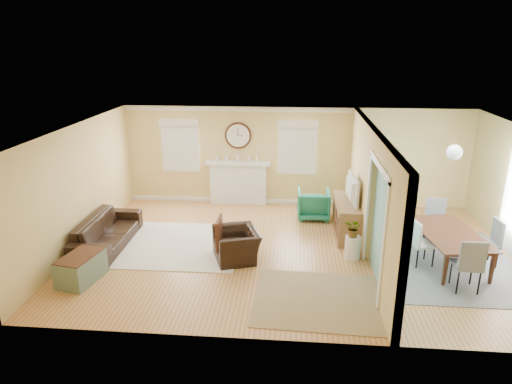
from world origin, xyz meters
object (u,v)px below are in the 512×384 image
sofa (107,232)px  eames_chair (237,245)px  credenza (347,218)px  dining_table (449,248)px  green_chair (313,204)px

sofa → eames_chair: bearing=-98.4°
eames_chair → credenza: credenza is taller
dining_table → sofa: bearing=80.4°
sofa → eames_chair: sofa is taller
sofa → credenza: 5.29m
dining_table → green_chair: bearing=41.6°
sofa → green_chair: size_ratio=2.77×
green_chair → credenza: size_ratio=0.51×
sofa → credenza: size_ratio=1.40×
eames_chair → dining_table: dining_table is taller
sofa → dining_table: (7.06, -0.22, 0.01)m
eames_chair → green_chair: green_chair is taller
green_chair → eames_chair: bearing=54.7°
credenza → green_chair: bearing=127.1°
sofa → green_chair: green_chair is taller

